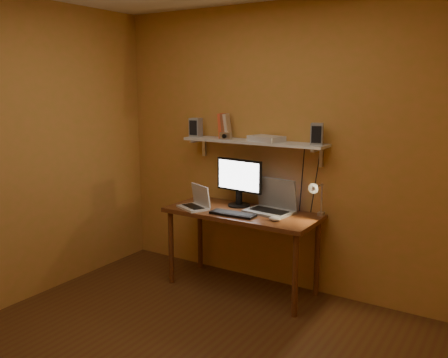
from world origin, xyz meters
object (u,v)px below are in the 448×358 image
Objects in this scene: speaker_left at (196,127)px; shelf_camera at (225,136)px; desk at (242,220)px; speaker_right at (317,134)px; netbook at (197,202)px; desk_lamp at (317,195)px; mouse at (275,219)px; wall_shelf at (253,142)px; monitor at (239,180)px; keyboard at (233,214)px; laptop at (272,203)px; router at (266,139)px.

speaker_left reaches higher than shelf_camera.
desk is 1.03m from speaker_right.
desk_lamp is at bearing 37.42° from netbook.
mouse is at bearing -139.70° from speaker_right.
desk_lamp is at bearing 40.19° from mouse.
wall_shelf is 0.38m from monitor.
speaker_right is at bearing 18.14° from desk.
mouse is (0.39, 0.03, 0.01)m from keyboard.
netbook is at bearing -166.54° from desk_lamp.
keyboard is at bearing -62.73° from monitor.
laptop is 1.17× the size of desk_lamp.
netbook is at bearing -122.88° from shelf_camera.
shelf_camera reaches higher than netbook.
speaker_left is 1.63× the size of shelf_camera.
netbook reaches higher than keyboard.
speaker_left is at bearing 149.07° from keyboard.
mouse is (0.39, -0.32, -0.59)m from wall_shelf.
monitor is at bearing 67.32° from netbook.
speaker_left is at bearing -178.43° from monitor.
keyboard is at bearing -111.10° from router.
netbook is (-0.41, -0.32, -0.55)m from wall_shelf.
monitor reaches higher than desk_lamp.
desk is 0.73m from desk_lamp.
shelf_camera reaches higher than monitor.
keyboard is 3.67× the size of shelf_camera.
desk is at bearing -24.64° from shelf_camera.
monitor is 1.13× the size of laptop.
desk is 0.72m from wall_shelf.
laptop is 0.31m from mouse.
monitor is 0.78m from desk_lamp.
mouse is at bearing -52.86° from laptop.
wall_shelf is 0.77m from desk_lamp.
keyboard is 0.39m from mouse.
laptop is at bearing -29.97° from router.
desk is 12.49× the size of shelf_camera.
netbook is 1.26m from speaker_right.
mouse reaches higher than keyboard.
router is at bearing 54.67° from desk.
shelf_camera is (-0.25, 0.28, 0.65)m from keyboard.
router reaches higher than wall_shelf.
wall_shelf is at bearing 171.92° from laptop.
laptop reaches higher than netbook.
laptop reaches higher than mouse.
netbook is 1.11m from desk_lamp.
laptop is 1.09m from speaker_left.
desk_lamp is 2.06× the size of speaker_left.
speaker_right reaches higher than netbook.
laptop is 0.44m from desk_lamp.
desk is 0.79m from shelf_camera.
router is (0.14, -0.00, 0.04)m from wall_shelf.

